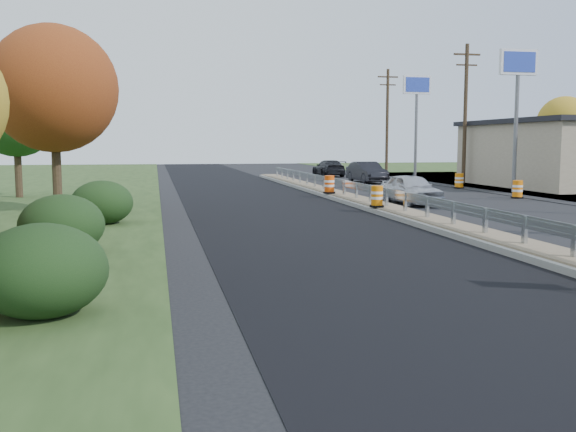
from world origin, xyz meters
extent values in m
plane|color=black|center=(0.00, 0.00, 0.00)|extent=(140.00, 140.00, 0.00)
cube|color=black|center=(-4.40, 10.00, 0.01)|extent=(7.20, 120.00, 0.01)
cube|color=gray|center=(0.00, 8.00, 0.09)|extent=(1.60, 55.00, 0.18)
cube|color=brown|center=(0.00, 8.00, 0.20)|extent=(1.25, 55.00, 0.05)
cube|color=silver|center=(0.00, -4.00, 0.58)|extent=(0.10, 0.15, 0.70)
cube|color=silver|center=(0.00, -2.00, 0.58)|extent=(0.10, 0.15, 0.70)
cube|color=silver|center=(0.00, 0.00, 0.58)|extent=(0.10, 0.15, 0.70)
cube|color=silver|center=(0.00, 2.00, 0.58)|extent=(0.10, 0.15, 0.70)
cube|color=silver|center=(0.00, 4.00, 0.58)|extent=(0.10, 0.15, 0.70)
cube|color=silver|center=(0.00, 6.00, 0.58)|extent=(0.10, 0.15, 0.70)
cube|color=silver|center=(0.00, 8.00, 0.58)|extent=(0.10, 0.15, 0.70)
cube|color=silver|center=(0.00, 10.00, 0.58)|extent=(0.10, 0.15, 0.70)
cube|color=silver|center=(0.00, 12.00, 0.58)|extent=(0.10, 0.15, 0.70)
cube|color=silver|center=(0.00, 14.00, 0.58)|extent=(0.10, 0.15, 0.70)
cube|color=silver|center=(0.00, 16.00, 0.58)|extent=(0.10, 0.15, 0.70)
cube|color=silver|center=(0.00, 18.00, 0.58)|extent=(0.10, 0.15, 0.70)
cube|color=silver|center=(0.00, 20.00, 0.58)|extent=(0.10, 0.15, 0.70)
cube|color=silver|center=(0.00, 22.00, 0.58)|extent=(0.10, 0.15, 0.70)
cube|color=silver|center=(0.00, 24.00, 0.58)|extent=(0.10, 0.15, 0.70)
cube|color=silver|center=(0.00, 26.00, 0.58)|extent=(0.10, 0.15, 0.70)
cube|color=silver|center=(0.00, 28.00, 0.58)|extent=(0.10, 0.15, 0.70)
cube|color=silver|center=(0.00, 30.00, 0.58)|extent=(0.10, 0.15, 0.70)
cube|color=silver|center=(0.00, 32.00, 0.58)|extent=(0.10, 0.15, 0.70)
cube|color=silver|center=(0.00, 9.00, 0.78)|extent=(0.04, 46.00, 0.34)
cube|color=silver|center=(0.00, 9.00, 0.70)|extent=(0.06, 46.00, 0.03)
cube|color=silver|center=(0.00, 9.00, 0.86)|extent=(0.06, 46.00, 0.03)
cube|color=black|center=(12.05, 20.00, 1.60)|extent=(0.08, 7.20, 2.20)
cylinder|color=slate|center=(10.50, 16.00, 3.40)|extent=(0.22, 0.22, 6.80)
cube|color=white|center=(10.50, 16.00, 7.20)|extent=(2.20, 0.25, 1.40)
cube|color=#263FB2|center=(10.50, 16.00, 7.20)|extent=(1.90, 0.30, 1.10)
cylinder|color=slate|center=(10.50, 30.00, 3.40)|extent=(0.22, 0.22, 6.80)
cube|color=white|center=(10.50, 30.00, 7.20)|extent=(2.20, 0.25, 1.40)
cube|color=#263FB2|center=(10.50, 30.00, 7.20)|extent=(1.90, 0.30, 1.10)
cylinder|color=#473523|center=(11.50, 24.00, 4.70)|extent=(0.26, 0.26, 9.40)
cube|color=#473523|center=(11.50, 24.00, 8.70)|extent=(1.90, 0.12, 0.12)
cube|color=#473523|center=(11.50, 24.00, 8.00)|extent=(1.50, 0.10, 0.10)
cylinder|color=#473523|center=(11.50, 39.00, 4.70)|extent=(0.26, 0.26, 9.40)
cube|color=#473523|center=(11.50, 39.00, 8.70)|extent=(1.90, 0.12, 0.12)
cube|color=#473523|center=(11.50, 39.00, 8.00)|extent=(1.50, 0.10, 0.10)
ellipsoid|color=black|center=(-11.00, -6.00, 0.76)|extent=(2.09, 2.09, 1.52)
ellipsoid|color=black|center=(-11.50, 0.00, 0.76)|extent=(2.09, 2.09, 1.52)
ellipsoid|color=black|center=(-11.00, 6.00, 0.76)|extent=(2.09, 2.09, 1.52)
cylinder|color=#473523|center=(-13.00, 10.00, 1.65)|extent=(0.36, 0.36, 3.30)
sphere|color=#944619|center=(-13.00, 10.00, 4.88)|extent=(4.95, 4.95, 4.95)
cylinder|color=#473523|center=(-16.00, 18.00, 1.43)|extent=(0.36, 0.36, 2.86)
sphere|color=#174618|center=(-16.00, 18.00, 4.23)|extent=(4.29, 4.29, 4.29)
cylinder|color=#473523|center=(26.00, 34.00, 1.54)|extent=(0.36, 0.36, 3.08)
sphere|color=gold|center=(26.00, 34.00, 4.55)|extent=(4.62, 4.62, 4.62)
cylinder|color=black|center=(-0.55, 7.61, 0.27)|extent=(0.58, 0.58, 0.08)
cylinder|color=orange|center=(-0.55, 7.61, 0.67)|extent=(0.46, 0.46, 0.81)
cylinder|color=white|center=(-0.55, 7.61, 0.81)|extent=(0.48, 0.48, 0.11)
cylinder|color=white|center=(-0.55, 7.61, 0.60)|extent=(0.48, 0.48, 0.11)
cylinder|color=black|center=(-0.55, 14.78, 0.27)|extent=(0.62, 0.62, 0.08)
cylinder|color=#EE4D0A|center=(-0.55, 14.78, 0.71)|extent=(0.50, 0.50, 0.87)
cylinder|color=white|center=(-0.55, 14.78, 0.85)|extent=(0.51, 0.51, 0.11)
cylinder|color=white|center=(-0.55, 14.78, 0.62)|extent=(0.51, 0.51, 0.11)
cylinder|color=black|center=(8.68, 12.61, 0.04)|extent=(0.62, 0.62, 0.08)
cylinder|color=orange|center=(8.68, 12.61, 0.47)|extent=(0.49, 0.49, 0.87)
cylinder|color=white|center=(8.68, 12.61, 0.62)|extent=(0.51, 0.51, 0.11)
cylinder|color=white|center=(8.68, 12.61, 0.39)|extent=(0.51, 0.51, 0.11)
cylinder|color=black|center=(9.09, 19.80, 0.04)|extent=(0.64, 0.64, 0.08)
cylinder|color=orange|center=(9.09, 19.80, 0.49)|extent=(0.51, 0.51, 0.89)
cylinder|color=white|center=(9.09, 19.80, 0.64)|extent=(0.52, 0.52, 0.12)
cylinder|color=white|center=(9.09, 19.80, 0.40)|extent=(0.52, 0.52, 0.12)
imported|color=silver|center=(2.22, 10.81, 0.69)|extent=(1.89, 4.15, 1.38)
imported|color=black|center=(5.40, 26.48, 0.74)|extent=(1.83, 4.56, 1.47)
imported|color=black|center=(5.09, 35.51, 0.68)|extent=(1.95, 4.71, 1.36)
camera|label=1|loc=(-9.19, -16.62, 2.77)|focal=40.00mm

